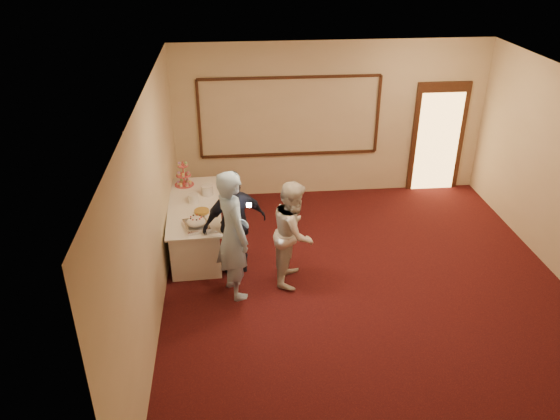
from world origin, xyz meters
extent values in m
plane|color=black|center=(0.00, 0.00, 0.00)|extent=(7.00, 7.00, 0.00)
cube|color=beige|center=(0.00, 3.50, 1.50)|extent=(6.00, 0.04, 3.00)
cube|color=beige|center=(0.00, -3.50, 1.50)|extent=(6.00, 0.04, 3.00)
cube|color=beige|center=(-3.00, 0.00, 1.50)|extent=(0.04, 7.00, 3.00)
cube|color=white|center=(0.00, 0.00, 3.00)|extent=(6.00, 7.00, 0.04)
cube|color=black|center=(-0.80, 3.47, 0.85)|extent=(3.40, 0.04, 0.05)
cube|color=black|center=(-0.80, 3.47, 2.35)|extent=(3.40, 0.04, 0.05)
cube|color=black|center=(-2.50, 3.47, 1.60)|extent=(0.05, 0.04, 1.50)
cube|color=black|center=(0.90, 3.47, 1.60)|extent=(0.05, 0.04, 1.50)
cube|color=black|center=(2.15, 3.46, 1.10)|extent=(1.05, 0.06, 2.20)
cube|color=#FFBF66|center=(2.15, 3.43, 1.00)|extent=(0.85, 0.02, 2.00)
cube|color=white|center=(-2.58, 1.62, 0.37)|extent=(0.83, 2.10, 0.74)
cube|color=white|center=(-2.58, 1.62, 0.76)|extent=(0.93, 2.22, 0.03)
cube|color=silver|center=(-2.51, 0.85, 0.79)|extent=(0.44, 0.50, 0.04)
ellipsoid|color=silver|center=(-2.51, 0.85, 0.87)|extent=(0.28, 0.28, 0.13)
cube|color=silver|center=(-2.41, 0.98, 0.81)|extent=(0.21, 0.25, 0.01)
cylinder|color=#CB484D|center=(-2.78, 2.41, 0.99)|extent=(0.02, 0.02, 0.44)
cylinder|color=#CB484D|center=(-2.78, 2.41, 0.78)|extent=(0.33, 0.33, 0.01)
cylinder|color=#CB484D|center=(-2.78, 2.41, 0.95)|extent=(0.26, 0.26, 0.01)
cylinder|color=#CB484D|center=(-2.78, 2.41, 1.13)|extent=(0.18, 0.18, 0.01)
cylinder|color=white|center=(-2.59, 1.71, 0.84)|extent=(0.17, 0.17, 0.14)
cylinder|color=white|center=(-2.59, 1.71, 0.91)|extent=(0.17, 0.17, 0.01)
cylinder|color=white|center=(-2.37, 1.97, 0.85)|extent=(0.20, 0.20, 0.16)
cylinder|color=white|center=(-2.37, 1.97, 0.94)|extent=(0.21, 0.21, 0.01)
cylinder|color=white|center=(-2.44, 1.31, 0.78)|extent=(0.27, 0.27, 0.01)
cylinder|color=brown|center=(-2.44, 1.31, 0.80)|extent=(0.23, 0.23, 0.04)
imported|color=#A4CEF9|center=(-1.96, 0.23, 0.98)|extent=(0.69, 0.83, 1.95)
imported|color=silver|center=(-1.07, 0.50, 0.81)|extent=(0.80, 0.92, 1.62)
imported|color=black|center=(-1.93, 0.79, 0.85)|extent=(1.08, 0.72, 1.70)
cube|color=white|center=(-1.72, 0.50, 1.30)|extent=(0.08, 0.05, 0.05)
camera|label=1|loc=(-1.94, -6.40, 4.85)|focal=35.00mm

